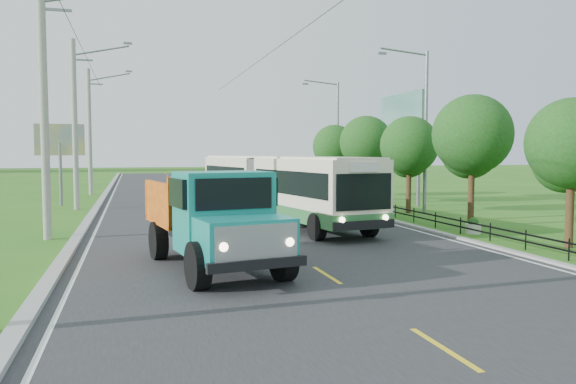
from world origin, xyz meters
name	(u,v)px	position (x,y,z in m)	size (l,w,h in m)	color
ground	(327,276)	(0.00, 0.00, 0.00)	(240.00, 240.00, 0.00)	#256618
road	(218,207)	(0.00, 20.00, 0.01)	(14.00, 120.00, 0.02)	#28282B
curb_left	(95,209)	(-7.20, 20.00, 0.07)	(0.40, 120.00, 0.15)	#9E9E99
curb_right	(328,204)	(7.15, 20.00, 0.05)	(0.30, 120.00, 0.10)	#9E9E99
edge_line_left	(105,210)	(-6.65, 20.00, 0.02)	(0.12, 120.00, 0.00)	silver
edge_line_right	(321,204)	(6.65, 20.00, 0.02)	(0.12, 120.00, 0.00)	silver
centre_dash	(327,275)	(0.00, 0.00, 0.02)	(0.12, 2.20, 0.00)	yellow
railing_right	(379,208)	(8.00, 14.00, 0.30)	(0.04, 40.00, 0.60)	black
pole_near	(45,108)	(-8.26, 9.00, 5.09)	(3.51, 0.32, 10.00)	gray
pole_mid	(75,123)	(-8.26, 21.00, 5.09)	(3.51, 0.32, 10.00)	gray
pole_far	(90,131)	(-8.26, 33.00, 5.09)	(3.51, 0.32, 10.00)	gray
tree_second	(570,148)	(9.86, 2.14, 3.52)	(3.18, 3.26, 5.30)	#382314
tree_third	(472,139)	(9.86, 8.14, 3.99)	(3.60, 3.62, 6.00)	#382314
tree_fourth	(409,149)	(9.86, 14.14, 3.59)	(3.24, 3.31, 5.40)	#382314
tree_fifth	(366,145)	(9.86, 20.14, 3.85)	(3.48, 3.52, 5.80)	#382314
tree_back	(334,149)	(9.86, 26.14, 3.65)	(3.30, 3.36, 5.50)	#382314
streetlight_mid	(423,125)	(10.64, 14.00, 4.90)	(3.02, 0.20, 9.07)	slate
streetlight_far	(336,134)	(10.64, 28.00, 4.90)	(3.02, 0.20, 9.07)	slate
planter_near	(473,227)	(8.60, 6.00, 0.29)	(0.64, 0.64, 0.67)	silver
planter_mid	(389,208)	(8.60, 14.00, 0.29)	(0.64, 0.64, 0.67)	silver
planter_far	(338,197)	(8.60, 22.00, 0.29)	(0.64, 0.64, 0.67)	silver
billboard_left	(60,145)	(-9.50, 24.00, 3.87)	(3.00, 0.20, 5.20)	slate
billboard_right	(401,123)	(12.30, 20.00, 5.34)	(0.24, 6.00, 7.30)	slate
bus	(277,183)	(1.81, 12.56, 1.87)	(5.08, 16.31, 3.11)	#2C6E36
dump_truck	(213,213)	(-2.85, 1.83, 1.61)	(3.66, 7.11, 2.85)	teal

